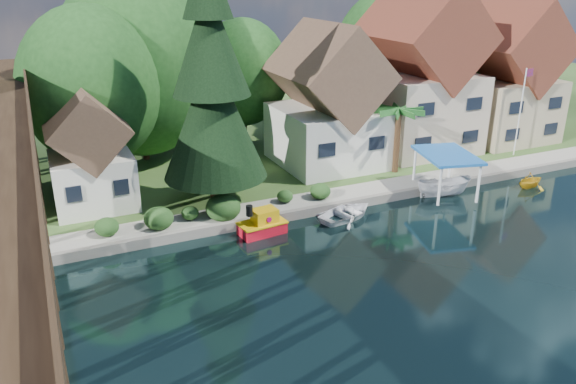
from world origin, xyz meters
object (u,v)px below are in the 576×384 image
at_px(boat_canopy, 445,178).
at_px(conifer, 212,86).
at_px(house_right, 503,81).
at_px(shed, 90,157).
at_px(boat_yellow, 531,179).
at_px(tugboat, 263,224).
at_px(boat_white_a, 347,211).
at_px(flagpole, 522,103).
at_px(house_left, 327,106).
at_px(house_center, 419,80).
at_px(palm_tree, 399,113).

bearing_deg(boat_canopy, conifer, 164.97).
distance_m(house_right, conifer, 29.16).
bearing_deg(shed, boat_yellow, -16.06).
height_order(tugboat, boat_white_a, tugboat).
xyz_separation_m(conifer, tugboat, (1.44, -4.43, -7.77)).
bearing_deg(boat_white_a, shed, 45.78).
distance_m(flagpole, boat_yellow, 7.80).
relative_size(house_left, tugboat, 3.66).
height_order(shed, boat_white_a, shed).
xyz_separation_m(boat_white_a, boat_canopy, (8.10, 0.38, 0.94)).
distance_m(house_right, flagpole, 5.41).
xyz_separation_m(conifer, boat_canopy, (15.42, -4.14, -7.02)).
relative_size(house_center, palm_tree, 2.62).
bearing_deg(boat_yellow, tugboat, 80.83).
height_order(house_center, shed, house_center).
bearing_deg(house_center, shed, -175.76).
bearing_deg(tugboat, palm_tree, 20.76).
bearing_deg(house_right, shed, -177.61).
xyz_separation_m(shed, conifer, (7.34, -3.20, 4.56)).
height_order(house_left, shed, house_left).
xyz_separation_m(shed, boat_canopy, (22.76, -7.34, -2.46)).
bearing_deg(boat_canopy, shed, 162.13).
bearing_deg(house_right, house_left, -180.00).
bearing_deg(tugboat, house_right, 18.54).
bearing_deg(shed, palm_tree, -7.00).
bearing_deg(palm_tree, boat_yellow, -36.52).
height_order(house_center, boat_yellow, house_center).
height_order(conifer, boat_white_a, conifer).
bearing_deg(tugboat, conifer, 107.95).
height_order(house_left, boat_canopy, house_left).
height_order(house_left, boat_white_a, house_left).
height_order(shed, conifer, conifer).
distance_m(boat_canopy, boat_yellow, 7.18).
distance_m(house_center, boat_white_a, 16.81).
bearing_deg(boat_yellow, flagpole, -41.82).
bearing_deg(house_left, boat_yellow, -40.51).
distance_m(house_left, boat_yellow, 16.15).
bearing_deg(palm_tree, house_left, 132.50).
bearing_deg(boat_white_a, boat_canopy, -103.76).
relative_size(shed, palm_tree, 1.48).
relative_size(palm_tree, boat_yellow, 2.15).
distance_m(conifer, flagpole, 26.44).
height_order(palm_tree, boat_yellow, palm_tree).
bearing_deg(house_center, boat_white_a, -141.78).
distance_m(house_center, conifer, 20.43).
bearing_deg(house_left, house_center, 3.18).
bearing_deg(conifer, boat_yellow, -13.47).
height_order(house_center, palm_tree, house_center).
bearing_deg(shed, house_left, 4.77).
relative_size(palm_tree, boat_canopy, 0.94).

